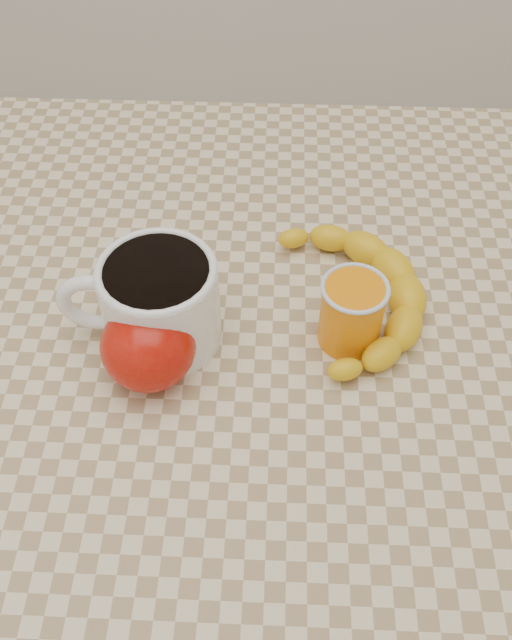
{
  "coord_description": "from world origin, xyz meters",
  "views": [
    {
      "loc": [
        0.02,
        -0.44,
        1.3
      ],
      "look_at": [
        0.0,
        0.0,
        0.77
      ],
      "focal_mm": 40.0,
      "sensor_mm": 36.0,
      "label": 1
    }
  ],
  "objects_px": {
    "orange_juice_glass": "(352,312)",
    "apple": "(148,346)",
    "banana": "(354,294)",
    "table": "(256,383)",
    "coffee_mug": "(157,300)"
  },
  "relations": [
    {
      "from": "apple",
      "to": "coffee_mug",
      "type": "bearing_deg",
      "value": 86.19
    },
    {
      "from": "orange_juice_glass",
      "to": "banana",
      "type": "xyz_separation_m",
      "value": [
        0.01,
        0.04,
        -0.02
      ]
    },
    {
      "from": "orange_juice_glass",
      "to": "apple",
      "type": "bearing_deg",
      "value": -165.19
    },
    {
      "from": "apple",
      "to": "banana",
      "type": "relative_size",
      "value": 0.35
    },
    {
      "from": "orange_juice_glass",
      "to": "apple",
      "type": "distance_m",
      "value": 0.19
    },
    {
      "from": "table",
      "to": "apple",
      "type": "bearing_deg",
      "value": -151.53
    },
    {
      "from": "coffee_mug",
      "to": "apple",
      "type": "relative_size",
      "value": 1.73
    },
    {
      "from": "coffee_mug",
      "to": "apple",
      "type": "bearing_deg",
      "value": -93.81
    },
    {
      "from": "orange_juice_glass",
      "to": "table",
      "type": "bearing_deg",
      "value": 178.34
    },
    {
      "from": "table",
      "to": "coffee_mug",
      "type": "bearing_deg",
      "value": -176.49
    },
    {
      "from": "orange_juice_glass",
      "to": "apple",
      "type": "height_order",
      "value": "apple"
    },
    {
      "from": "coffee_mug",
      "to": "apple",
      "type": "xyz_separation_m",
      "value": [
        -0.0,
        -0.05,
        -0.01
      ]
    },
    {
      "from": "coffee_mug",
      "to": "apple",
      "type": "height_order",
      "value": "coffee_mug"
    },
    {
      "from": "apple",
      "to": "banana",
      "type": "distance_m",
      "value": 0.21
    },
    {
      "from": "table",
      "to": "banana",
      "type": "xyz_separation_m",
      "value": [
        0.1,
        0.04,
        0.11
      ]
    }
  ]
}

